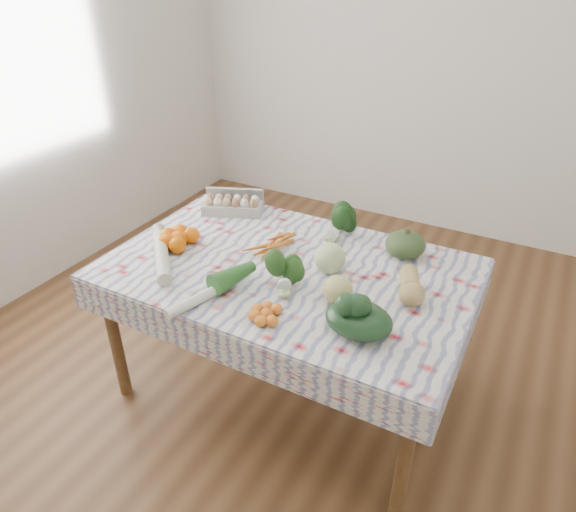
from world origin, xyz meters
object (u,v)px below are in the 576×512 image
at_px(egg_carton, 232,206).
at_px(cabbage, 330,258).
at_px(dining_table, 288,282).
at_px(butternut_squash, 411,285).
at_px(grapefruit, 338,290).
at_px(kabocha_squash, 405,244).

bearing_deg(egg_carton, cabbage, -44.84).
distance_m(dining_table, butternut_squash, 0.58).
distance_m(cabbage, grapefruit, 0.24).
bearing_deg(grapefruit, egg_carton, 149.85).
bearing_deg(butternut_squash, grapefruit, -163.18).
height_order(egg_carton, cabbage, cabbage).
bearing_deg(kabocha_squash, egg_carton, -179.69).
xyz_separation_m(dining_table, cabbage, (0.18, 0.06, 0.15)).
height_order(cabbage, grapefruit, cabbage).
xyz_separation_m(dining_table, egg_carton, (-0.54, 0.35, 0.13)).
height_order(dining_table, butternut_squash, butternut_squash).
height_order(kabocha_squash, cabbage, cabbage).
relative_size(egg_carton, grapefruit, 2.64).
bearing_deg(egg_carton, butternut_squash, -38.17).
xyz_separation_m(kabocha_squash, butternut_squash, (0.12, -0.31, -0.01)).
xyz_separation_m(dining_table, grapefruit, (0.31, -0.15, 0.15)).
height_order(kabocha_squash, grapefruit, kabocha_squash).
bearing_deg(butternut_squash, egg_carton, 144.20).
height_order(kabocha_squash, butternut_squash, kabocha_squash).
bearing_deg(cabbage, grapefruit, -57.67).
bearing_deg(dining_table, cabbage, 16.76).
height_order(dining_table, grapefruit, grapefruit).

